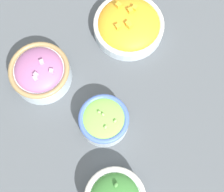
{
  "coord_description": "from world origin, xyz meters",
  "views": [
    {
      "loc": [
        -0.2,
        0.09,
        0.72
      ],
      "look_at": [
        0.0,
        0.0,
        0.03
      ],
      "focal_mm": 50.0,
      "sensor_mm": 36.0,
      "label": 1
    }
  ],
  "objects": [
    {
      "name": "bowl_red_onion",
      "position": [
        0.12,
        0.13,
        0.04
      ],
      "size": [
        0.14,
        0.14,
        0.08
      ],
      "color": "#B2C1CC",
      "rests_on": "ground_plane"
    },
    {
      "name": "bowl_lettuce",
      "position": [
        -0.04,
        0.04,
        0.03
      ],
      "size": [
        0.11,
        0.11,
        0.06
      ],
      "color": "#B2C1CC",
      "rests_on": "ground_plane"
    },
    {
      "name": "ground_plane",
      "position": [
        0.0,
        0.0,
        0.0
      ],
      "size": [
        3.0,
        3.0,
        0.0
      ],
      "primitive_type": "plane",
      "color": "#4C5156"
    },
    {
      "name": "bowl_squash",
      "position": [
        0.15,
        -0.12,
        0.02
      ],
      "size": [
        0.18,
        0.18,
        0.07
      ],
      "color": "#B2C1CC",
      "rests_on": "ground_plane"
    }
  ]
}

